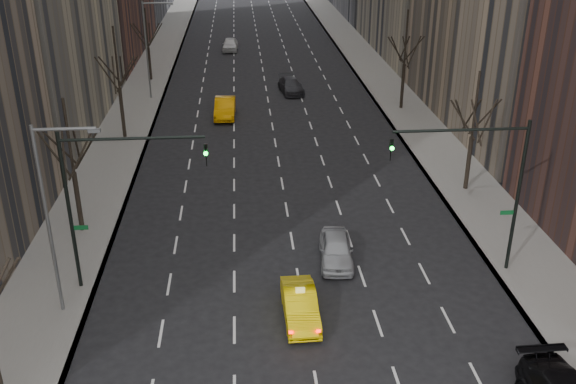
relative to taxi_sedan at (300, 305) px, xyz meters
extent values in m
cube|color=slate|center=(-12.01, 61.33, -0.62)|extent=(4.50, 320.00, 0.15)
cube|color=slate|center=(12.49, 61.33, -0.62)|extent=(4.50, 320.00, 0.15)
cylinder|color=black|center=(-10.96, -4.38, 4.46)|extent=(1.74, 0.72, 2.52)
cylinder|color=black|center=(-11.76, 9.33, 1.24)|extent=(0.28, 0.28, 3.57)
cylinder|color=black|center=(-11.76, 9.33, 5.15)|extent=(0.16, 0.16, 4.25)
cylinder|color=black|center=(-11.61, 10.18, 4.25)|extent=(0.42, 1.80, 2.52)
cylinder|color=black|center=(-10.96, 9.62, 4.25)|extent=(1.74, 0.72, 2.52)
cylinder|color=black|center=(-11.11, 8.78, 4.25)|extent=(1.46, 1.25, 2.52)
cylinder|color=black|center=(-11.91, 8.48, 4.25)|extent=(0.42, 1.80, 2.52)
cylinder|color=black|center=(-12.57, 9.03, 4.25)|extent=(1.74, 0.72, 2.52)
cylinder|color=black|center=(-12.42, 9.88, 4.25)|extent=(1.46, 1.25, 2.52)
cylinder|color=black|center=(-11.76, 25.33, 1.45)|extent=(0.28, 0.28, 3.99)
cylinder|color=black|center=(-11.76, 25.33, 5.82)|extent=(0.16, 0.16, 4.75)
cylinder|color=black|center=(-11.61, 26.18, 4.67)|extent=(0.42, 1.80, 2.52)
cylinder|color=black|center=(-10.96, 25.62, 4.67)|extent=(1.74, 0.72, 2.52)
cylinder|color=black|center=(-11.11, 24.78, 4.67)|extent=(1.46, 1.25, 2.52)
cylinder|color=black|center=(-11.91, 24.48, 4.67)|extent=(0.42, 1.80, 2.52)
cylinder|color=black|center=(-12.57, 25.03, 4.67)|extent=(1.74, 0.72, 2.52)
cylinder|color=black|center=(-12.42, 25.88, 4.67)|extent=(1.46, 1.25, 2.52)
cylinder|color=black|center=(-11.76, 43.33, 1.13)|extent=(0.28, 0.28, 3.36)
cylinder|color=black|center=(-11.76, 43.33, 4.81)|extent=(0.16, 0.16, 4.00)
cylinder|color=black|center=(-11.61, 44.18, 4.04)|extent=(0.42, 1.80, 2.52)
cylinder|color=black|center=(-10.96, 43.62, 4.04)|extent=(1.74, 0.72, 2.52)
cylinder|color=black|center=(-11.11, 42.78, 4.04)|extent=(1.46, 1.25, 2.52)
cylinder|color=black|center=(-11.91, 42.48, 4.04)|extent=(0.42, 1.80, 2.52)
cylinder|color=black|center=(-12.57, 43.03, 4.04)|extent=(1.74, 0.72, 2.52)
cylinder|color=black|center=(-12.42, 43.88, 4.04)|extent=(1.46, 1.25, 2.52)
cylinder|color=black|center=(12.24, 13.33, 1.24)|extent=(0.28, 0.28, 3.57)
cylinder|color=black|center=(12.24, 13.33, 5.15)|extent=(0.16, 0.16, 4.25)
cylinder|color=black|center=(12.39, 14.18, 4.25)|extent=(0.42, 1.80, 2.52)
cylinder|color=black|center=(13.04, 13.62, 4.25)|extent=(1.74, 0.72, 2.52)
cylinder|color=black|center=(12.89, 12.78, 4.25)|extent=(1.46, 1.25, 2.52)
cylinder|color=black|center=(12.09, 12.48, 4.25)|extent=(0.42, 1.80, 2.52)
cylinder|color=black|center=(11.43, 13.03, 4.25)|extent=(1.74, 0.72, 2.52)
cylinder|color=black|center=(11.58, 13.88, 4.25)|extent=(1.46, 1.25, 2.52)
cylinder|color=black|center=(12.24, 31.33, 1.45)|extent=(0.28, 0.28, 3.99)
cylinder|color=black|center=(12.24, 31.33, 5.82)|extent=(0.16, 0.16, 4.75)
cylinder|color=black|center=(12.39, 32.18, 4.67)|extent=(0.42, 1.80, 2.52)
cylinder|color=black|center=(13.04, 31.62, 4.67)|extent=(1.74, 0.72, 2.52)
cylinder|color=black|center=(12.89, 30.78, 4.67)|extent=(1.46, 1.25, 2.52)
cylinder|color=black|center=(12.09, 30.48, 4.67)|extent=(0.42, 1.80, 2.52)
cylinder|color=black|center=(11.43, 31.03, 4.67)|extent=(1.74, 0.72, 2.52)
cylinder|color=black|center=(11.58, 31.88, 4.67)|extent=(1.46, 1.25, 2.52)
cylinder|color=black|center=(-10.56, 3.33, 3.45)|extent=(0.18, 0.18, 8.00)
cylinder|color=black|center=(-7.31, 3.33, 7.05)|extent=(6.50, 0.14, 0.14)
imported|color=black|center=(-4.06, 3.33, 6.15)|extent=(0.18, 0.22, 1.10)
sphere|color=#0CFF33|center=(-4.06, 3.15, 6.30)|extent=(0.20, 0.20, 0.20)
cube|color=#0C5926|center=(-10.16, 3.33, 2.65)|extent=(0.70, 0.04, 0.22)
cylinder|color=black|center=(11.04, 3.33, 3.45)|extent=(0.18, 0.18, 8.00)
cylinder|color=black|center=(7.79, 3.33, 7.05)|extent=(6.50, 0.14, 0.14)
imported|color=black|center=(4.54, 3.33, 6.15)|extent=(0.18, 0.22, 1.10)
sphere|color=#0CFF33|center=(4.54, 3.15, 6.30)|extent=(0.20, 0.20, 0.20)
cube|color=#0C5926|center=(10.64, 3.33, 2.65)|extent=(0.70, 0.04, 0.22)
cylinder|color=slate|center=(-10.96, 1.33, 3.95)|extent=(0.16, 0.16, 9.00)
cylinder|color=slate|center=(-9.66, 1.33, 8.25)|extent=(2.60, 0.14, 0.14)
cube|color=slate|center=(-8.46, 1.33, 8.15)|extent=(0.50, 0.22, 0.15)
cylinder|color=slate|center=(-10.96, 36.33, 3.95)|extent=(0.16, 0.16, 9.00)
cylinder|color=slate|center=(-9.66, 36.33, 8.25)|extent=(2.60, 0.14, 0.14)
cube|color=slate|center=(-8.46, 36.33, 8.15)|extent=(0.50, 0.22, 0.15)
imported|color=#FFD905|center=(0.00, 0.00, 0.00)|extent=(1.58, 4.27, 1.40)
imported|color=#9EA1A6|center=(2.37, 4.91, 0.02)|extent=(2.05, 4.36, 1.44)
imported|color=#FFA305|center=(-3.77, 30.31, 0.13)|extent=(1.89, 5.05, 1.65)
imported|color=#2E2E33|center=(2.63, 37.63, 0.01)|extent=(2.61, 5.10, 1.42)
imported|color=silver|center=(-3.46, 57.52, 0.08)|extent=(2.06, 4.63, 1.55)
camera|label=1|loc=(-2.43, -24.26, 16.83)|focal=40.00mm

